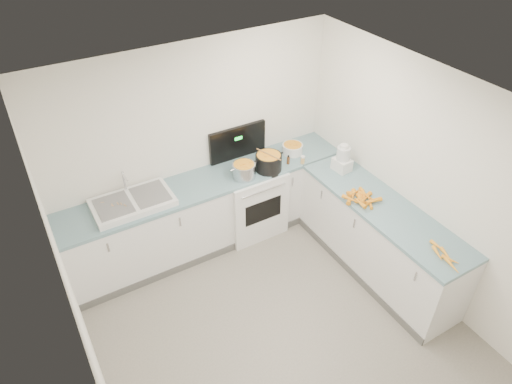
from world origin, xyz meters
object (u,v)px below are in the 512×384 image
black_pot (269,163)px  mixing_bowl (292,149)px  spice_jar (303,160)px  food_processor (343,159)px  sink (133,202)px  steel_pot (244,171)px  extract_bottle (288,160)px  stove (250,198)px

black_pot → mixing_bowl: black_pot is taller
spice_jar → food_processor: food_processor is taller
sink → steel_pot: sink is taller
sink → food_processor: bearing=-14.4°
steel_pot → extract_bottle: (0.61, -0.03, -0.03)m
mixing_bowl → spice_jar: bearing=-95.6°
extract_bottle → spice_jar: size_ratio=1.10×
stove → mixing_bowl: 0.83m
sink → food_processor: 2.47m
stove → food_processor: size_ratio=3.89×
sink → extract_bottle: (1.91, -0.18, 0.01)m
sink → extract_bottle: bearing=-5.3°
steel_pot → extract_bottle: bearing=-2.6°
stove → spice_jar: bearing=-21.6°
extract_bottle → stove: bearing=160.7°
spice_jar → mixing_bowl: bearing=84.4°
extract_bottle → food_processor: size_ratio=0.27×
food_processor → steel_pot: bearing=156.8°
sink → steel_pot: 1.31m
mixing_bowl → spice_jar: (-0.03, -0.26, -0.02)m
black_pot → mixing_bowl: size_ratio=1.21×
spice_jar → sink: bearing=172.9°
mixing_bowl → steel_pot: bearing=-169.0°
stove → spice_jar: 0.83m
sink → black_pot: bearing=-5.7°
steel_pot → mixing_bowl: size_ratio=1.04×
sink → mixing_bowl: (2.09, 0.00, 0.02)m
black_pot → spice_jar: size_ratio=3.68×
sink → extract_bottle: sink is taller
sink → black_pot: sink is taller
mixing_bowl → extract_bottle: size_ratio=2.76×
sink → mixing_bowl: sink is taller
black_pot → spice_jar: bearing=-12.7°
food_processor → black_pot: bearing=149.1°
stove → steel_pot: stove is taller
steel_pot → mixing_bowl: (0.79, 0.15, -0.02)m
extract_bottle → spice_jar: 0.18m
steel_pot → mixing_bowl: steel_pot is taller
mixing_bowl → food_processor: food_processor is taller
black_pot → mixing_bowl: (0.46, 0.17, -0.03)m
extract_bottle → food_processor: bearing=-42.4°
steel_pot → mixing_bowl: 0.80m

